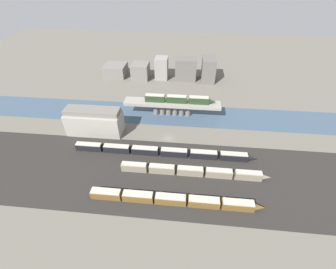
{
  "coord_description": "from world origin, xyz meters",
  "views": [
    {
      "loc": [
        8.52,
        -87.37,
        72.74
      ],
      "look_at": [
        0.0,
        -0.97,
        3.34
      ],
      "focal_mm": 24.0,
      "sensor_mm": 36.0,
      "label": 1
    }
  ],
  "objects": [
    {
      "name": "railbed_yard",
      "position": [
        0.0,
        -24.0,
        0.0
      ],
      "size": [
        280.0,
        42.0,
        0.01
      ],
      "primitive_type": "cube",
      "color": "#282623",
      "rests_on": "ground"
    },
    {
      "name": "city_block_center",
      "position": [
        -11.9,
        71.21,
        7.77
      ],
      "size": [
        9.17,
        9.85,
        15.54
      ],
      "primitive_type": "cube",
      "color": "gray",
      "rests_on": "ground"
    },
    {
      "name": "city_block_far_left",
      "position": [
        -47.65,
        72.74,
        4.12
      ],
      "size": [
        15.93,
        15.98,
        8.23
      ],
      "primitive_type": "cube",
      "color": "slate",
      "rests_on": "ground"
    },
    {
      "name": "train_yard_near",
      "position": [
        6.06,
        -37.44,
        1.83
      ],
      "size": [
        64.82,
        3.17,
        3.73
      ],
      "color": "brown",
      "rests_on": "ground"
    },
    {
      "name": "city_block_far_right",
      "position": [
        22.33,
        70.93,
        8.26
      ],
      "size": [
        9.56,
        15.12,
        16.52
      ],
      "primitive_type": "cube",
      "color": "#605B56",
      "rests_on": "ground"
    },
    {
      "name": "warehouse_building",
      "position": [
        -38.01,
        2.03,
        6.62
      ],
      "size": [
        27.79,
        10.75,
        13.92
      ],
      "color": "#9E998E",
      "rests_on": "ground"
    },
    {
      "name": "train_on_bridge",
      "position": [
        3.85,
        22.07,
        10.37
      ],
      "size": [
        39.29,
        2.99,
        4.14
      ],
      "color": "#23381E",
      "rests_on": "bridge"
    },
    {
      "name": "city_block_right",
      "position": [
        6.04,
        71.17,
        7.77
      ],
      "size": [
        15.08,
        10.84,
        15.53
      ],
      "primitive_type": "cube",
      "color": "#605B56",
      "rests_on": "ground"
    },
    {
      "name": "bridge",
      "position": [
        0.0,
        22.07,
        6.1
      ],
      "size": [
        54.34,
        7.79,
        8.35
      ],
      "color": "gray",
      "rests_on": "ground"
    },
    {
      "name": "city_block_left",
      "position": [
        -27.54,
        69.45,
        5.56
      ],
      "size": [
        12.22,
        13.34,
        11.12
      ],
      "primitive_type": "cube",
      "color": "slate",
      "rests_on": "ground"
    },
    {
      "name": "river_water",
      "position": [
        0.0,
        22.07,
        0.0
      ],
      "size": [
        320.0,
        22.21,
        0.01
      ],
      "primitive_type": "cube",
      "color": "#3D5166",
      "rests_on": "ground"
    },
    {
      "name": "train_yard_mid",
      "position": [
        12.67,
        -22.81,
        1.93
      ],
      "size": [
        62.55,
        2.65,
        3.93
      ],
      "color": "gray",
      "rests_on": "ground"
    },
    {
      "name": "train_yard_far",
      "position": [
        -1.39,
        -12.05,
        1.84
      ],
      "size": [
        84.05,
        2.84,
        3.74
      ],
      "color": "black",
      "rests_on": "ground"
    },
    {
      "name": "ground_plane",
      "position": [
        0.0,
        0.0,
        0.0
      ],
      "size": [
        400.0,
        400.0,
        0.0
      ],
      "primitive_type": "plane",
      "color": "#666056"
    }
  ]
}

